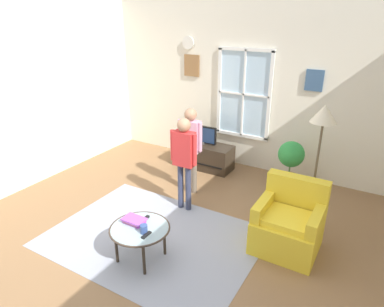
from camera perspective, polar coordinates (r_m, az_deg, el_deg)
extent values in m
cube|color=olive|center=(4.57, -5.93, -14.97)|extent=(6.22, 6.39, 0.02)
cube|color=silver|center=(6.37, 9.58, 10.68)|extent=(5.62, 0.12, 2.98)
cube|color=silver|center=(6.36, 8.61, 9.71)|extent=(0.97, 0.02, 1.56)
cube|color=white|center=(6.22, 8.97, 16.69)|extent=(1.03, 0.04, 0.06)
cube|color=white|center=(6.55, 8.15, 3.03)|extent=(1.03, 0.04, 0.06)
cube|color=white|center=(6.53, 4.55, 10.23)|extent=(0.06, 0.04, 1.56)
cube|color=white|center=(6.18, 12.74, 9.05)|extent=(0.06, 0.04, 1.56)
cube|color=white|center=(6.34, 8.54, 9.68)|extent=(0.03, 0.04, 1.56)
cube|color=white|center=(6.34, 8.54, 9.68)|extent=(0.97, 0.04, 0.03)
cube|color=olive|center=(6.74, -0.04, 14.37)|extent=(0.32, 0.03, 0.40)
cube|color=#38567A|center=(5.95, 19.60, 11.33)|extent=(0.28, 0.03, 0.34)
cylinder|color=silver|center=(6.73, -0.64, 17.89)|extent=(0.24, 0.04, 0.24)
cube|color=#999EAD|center=(4.69, -6.42, -13.65)|extent=(2.67, 1.97, 0.01)
cube|color=#2D2319|center=(6.52, 1.88, -0.34)|extent=(1.12, 0.45, 0.47)
cube|color=black|center=(6.36, 0.88, -1.62)|extent=(1.00, 0.02, 0.02)
cylinder|color=#4C4C4C|center=(6.42, 1.91, 1.79)|extent=(0.08, 0.08, 0.05)
cube|color=black|center=(6.36, 1.93, 3.18)|extent=(0.51, 0.05, 0.32)
cube|color=navy|center=(6.34, 1.81, 3.11)|extent=(0.47, 0.01, 0.28)
cube|color=yellow|center=(4.53, 15.40, -12.73)|extent=(0.76, 0.72, 0.42)
cube|color=yellow|center=(4.55, 17.01, -6.26)|extent=(0.76, 0.16, 0.45)
cube|color=yellow|center=(4.43, 11.81, -8.43)|extent=(0.12, 0.65, 0.20)
cube|color=yellow|center=(4.31, 19.95, -10.33)|extent=(0.12, 0.65, 0.20)
cube|color=yellow|center=(4.35, 15.55, -10.37)|extent=(0.61, 0.50, 0.08)
cylinder|color=#99B2B7|center=(4.14, -8.65, -12.15)|extent=(0.69, 0.69, 0.02)
torus|color=#3F3328|center=(4.14, -8.65, -12.15)|extent=(0.71, 0.71, 0.02)
cylinder|color=#33281E|center=(4.50, -8.91, -12.40)|extent=(0.04, 0.04, 0.42)
cylinder|color=#33281E|center=(4.29, -4.58, -14.08)|extent=(0.04, 0.04, 0.42)
cylinder|color=#33281E|center=(4.26, -12.42, -14.95)|extent=(0.04, 0.04, 0.42)
cylinder|color=#33281E|center=(4.04, -7.98, -16.93)|extent=(0.04, 0.04, 0.42)
cube|color=#B33EBF|center=(4.23, -9.54, -11.13)|extent=(0.24, 0.15, 0.02)
cube|color=#BC686D|center=(4.22, -9.55, -10.92)|extent=(0.20, 0.17, 0.02)
cube|color=#AB50BF|center=(4.21, -9.57, -10.69)|extent=(0.27, 0.18, 0.02)
cylinder|color=#334C8C|center=(4.02, -7.99, -12.28)|extent=(0.09, 0.09, 0.10)
cube|color=black|center=(4.26, -7.76, -10.67)|extent=(0.05, 0.14, 0.02)
cube|color=black|center=(3.99, -7.56, -13.23)|extent=(0.04, 0.14, 0.02)
cylinder|color=#726656|center=(5.61, -0.81, -2.88)|extent=(0.09, 0.09, 0.71)
cylinder|color=#726656|center=(5.55, 0.37, -3.18)|extent=(0.09, 0.09, 0.71)
cube|color=#DB9EBC|center=(5.35, -0.24, 2.87)|extent=(0.31, 0.16, 0.51)
sphere|color=#A87A5B|center=(5.24, -0.24, 6.47)|extent=(0.19, 0.19, 0.19)
cylinder|color=#DB9EBC|center=(5.41, -1.99, 3.39)|extent=(0.06, 0.06, 0.45)
cylinder|color=#DB9EBC|center=(5.24, 1.35, 2.73)|extent=(0.06, 0.06, 0.45)
cylinder|color=#333851|center=(5.14, -1.88, -5.39)|extent=(0.09, 0.09, 0.71)
cylinder|color=#333851|center=(5.08, -0.60, -5.75)|extent=(0.09, 0.09, 0.71)
cube|color=red|center=(4.85, -1.31, 0.80)|extent=(0.31, 0.16, 0.51)
sphere|color=#A87A5B|center=(4.74, -1.34, 4.73)|extent=(0.19, 0.19, 0.19)
cylinder|color=red|center=(4.92, -3.22, 1.39)|extent=(0.06, 0.06, 0.46)
cylinder|color=red|center=(4.74, 0.42, 0.60)|extent=(0.06, 0.06, 0.46)
cylinder|color=#9E6B4C|center=(6.01, 15.61, -4.50)|extent=(0.34, 0.34, 0.23)
cylinder|color=#4C7238|center=(5.93, 15.81, -2.76)|extent=(0.02, 0.02, 0.17)
sphere|color=green|center=(5.81, 16.12, -0.11)|extent=(0.42, 0.42, 0.42)
cylinder|color=black|center=(5.08, 18.52, -11.55)|extent=(0.26, 0.26, 0.03)
cylinder|color=brown|center=(4.72, 19.62, -3.93)|extent=(0.03, 0.03, 1.53)
cone|color=beige|center=(4.42, 21.07, 6.18)|extent=(0.32, 0.32, 0.22)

